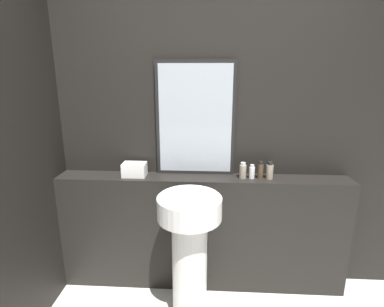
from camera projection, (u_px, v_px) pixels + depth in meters
name	position (u px, v px, depth m)	size (l,w,h in m)	color
wall_back	(204.00, 135.00, 2.38)	(8.00, 0.06, 2.50)	black
vanity_counter	(202.00, 232.00, 2.44)	(2.28, 0.22, 0.95)	black
pedestal_sink	(190.00, 246.00, 2.04)	(0.43, 0.43, 0.96)	white
mirror	(195.00, 119.00, 2.30)	(0.61, 0.03, 0.88)	black
towel_stack	(135.00, 170.00, 2.34)	(0.18, 0.12, 0.11)	white
shampoo_bottle	(243.00, 171.00, 2.29)	(0.05, 0.05, 0.13)	gray
conditioner_bottle	(252.00, 172.00, 2.29)	(0.04, 0.04, 0.11)	white
lotion_bottle	(260.00, 171.00, 2.28)	(0.04, 0.04, 0.14)	#4C3823
body_wash_bottle	(270.00, 171.00, 2.28)	(0.05, 0.05, 0.13)	gray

